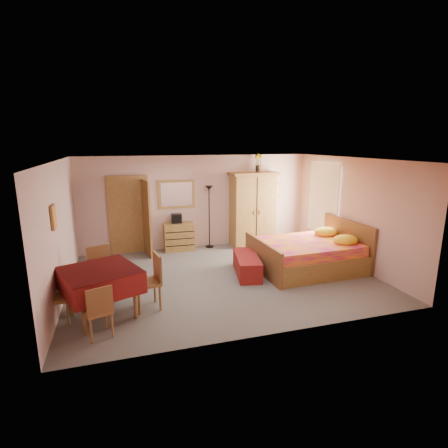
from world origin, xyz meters
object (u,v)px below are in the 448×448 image
object	(u,v)px
floor_lamp	(209,217)
wardrobe	(253,209)
stereo	(177,218)
chair_north	(103,273)
chair_west	(59,297)
bench	(247,265)
wall_mirror	(177,194)
bed	(307,246)
chair_south	(97,310)
dining_table	(101,293)
sunflower_vase	(258,163)
chest_of_drawers	(179,237)
chair_east	(147,282)

from	to	relation	value
floor_lamp	wardrobe	size ratio (longest dim) A/B	0.83
stereo	chair_north	xyz separation A→B (m)	(-1.85, -2.67, -0.40)
chair_west	chair_north	bearing A→B (deg)	144.34
bench	chair_north	world-z (taller)	chair_north
wall_mirror	bench	world-z (taller)	wall_mirror
bed	chair_south	size ratio (longest dim) A/B	2.78
wall_mirror	bench	size ratio (longest dim) A/B	0.75
wardrobe	dining_table	size ratio (longest dim) A/B	1.81
wall_mirror	chair_south	world-z (taller)	wall_mirror
wardrobe	bench	world-z (taller)	wardrobe
stereo	chair_west	distance (m)	4.28
chair_north	stereo	bearing A→B (deg)	-144.55
wall_mirror	dining_table	size ratio (longest dim) A/B	0.85
floor_lamp	sunflower_vase	bearing A→B (deg)	-1.96
bench	chair_west	size ratio (longest dim) A/B	1.52
floor_lamp	bed	size ratio (longest dim) A/B	0.74
wardrobe	dining_table	xyz separation A→B (m)	(-4.07, -3.33, -0.63)
wall_mirror	sunflower_vase	world-z (taller)	sunflower_vase
chest_of_drawers	chair_south	size ratio (longest dim) A/B	0.96
chest_of_drawers	bed	world-z (taller)	bed
wardrobe	floor_lamp	bearing A→B (deg)	173.28
chest_of_drawers	sunflower_vase	world-z (taller)	sunflower_vase
sunflower_vase	chair_south	world-z (taller)	sunflower_vase
chest_of_drawers	dining_table	distance (m)	3.90
stereo	bed	xyz separation A→B (m)	(2.69, -2.36, -0.35)
bed	stereo	bearing A→B (deg)	136.85
wall_mirror	bench	distance (m)	3.03
sunflower_vase	chair_west	xyz separation A→B (m)	(-4.89, -3.38, -1.94)
bed	chair_south	world-z (taller)	bed
wardrobe	stereo	bearing A→B (deg)	175.73
wardrobe	bed	xyz separation A→B (m)	(0.49, -2.26, -0.51)
stereo	sunflower_vase	world-z (taller)	sunflower_vase
stereo	chair_west	xyz separation A→B (m)	(-2.53, -3.42, -0.47)
bed	bench	xyz separation A→B (m)	(-1.47, 0.08, -0.33)
chest_of_drawers	chair_west	size ratio (longest dim) A/B	0.94
dining_table	floor_lamp	bearing A→B (deg)	50.85
chair_west	chair_east	world-z (taller)	chair_east
bed	chair_west	world-z (taller)	bed
wall_mirror	chair_north	xyz separation A→B (m)	(-1.90, -2.85, -1.05)
stereo	chair_south	bearing A→B (deg)	-114.99
wall_mirror	chair_north	world-z (taller)	wall_mirror
floor_lamp	bed	distance (m)	2.97
chest_of_drawers	sunflower_vase	xyz separation A→B (m)	(2.31, -0.00, 1.99)
bed	dining_table	distance (m)	4.68
floor_lamp	wardrobe	xyz separation A→B (m)	(1.27, -0.11, 0.18)
stereo	chair_north	bearing A→B (deg)	-124.75
bed	bench	distance (m)	1.51
stereo	sunflower_vase	size ratio (longest dim) A/B	0.53
chest_of_drawers	chair_east	size ratio (longest dim) A/B	0.81
stereo	sunflower_vase	xyz separation A→B (m)	(2.36, -0.04, 1.48)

